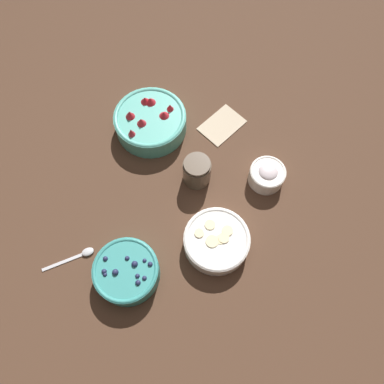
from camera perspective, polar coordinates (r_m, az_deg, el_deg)
name	(u,v)px	position (r m, az deg, el deg)	size (l,w,h in m)	color
ground_plane	(175,214)	(1.02, -2.63, -3.43)	(4.00, 4.00, 0.00)	#4C3323
bowl_strawberries	(150,121)	(1.12, -6.37, 10.75)	(0.21, 0.21, 0.08)	#56B7A8
bowl_blueberries	(127,271)	(0.96, -9.95, -11.83)	(0.16, 0.16, 0.07)	teal
bowl_bananas	(217,241)	(0.97, 3.76, -7.40)	(0.17, 0.17, 0.05)	white
bowl_cream	(267,174)	(1.05, 11.36, 2.63)	(0.10, 0.10, 0.06)	white
jar_chocolate	(197,171)	(1.03, 0.75, 3.16)	(0.08, 0.08, 0.09)	brown
napkin	(222,125)	(1.16, 4.58, 10.16)	(0.16, 0.14, 0.01)	beige
spoon	(78,256)	(1.03, -16.95, -9.28)	(0.10, 0.11, 0.01)	silver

